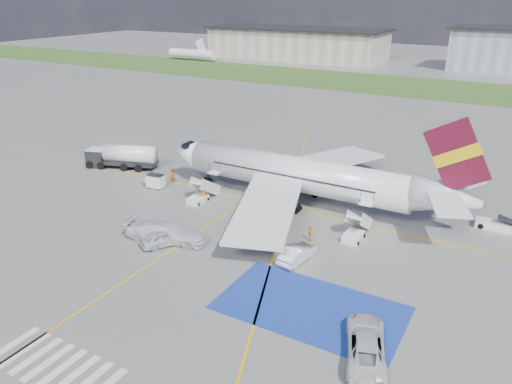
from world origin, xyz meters
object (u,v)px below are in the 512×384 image
Objects in this scene: airliner at (308,176)px; car_silver_b at (297,253)px; belt_loader at (500,226)px; fuel_tanker at (122,158)px; car_silver_a at (164,238)px; van_white_a at (366,341)px; gpu_cart at (156,182)px; van_white_b at (166,229)px.

car_silver_b is (4.51, -12.03, -2.65)m from airliner.
fuel_tanker is at bearing -175.90° from belt_loader.
car_silver_a is 22.09m from van_white_a.
gpu_cart is 0.49× the size of car_silver_b.
car_silver_b is (-15.12, -15.83, 0.38)m from belt_loader.
fuel_tanker is 2.15× the size of car_silver_a.
car_silver_a is at bearing 23.61° from car_silver_b.
belt_loader is 1.08× the size of car_silver_a.
airliner is at bearing -86.33° from car_silver_a.
gpu_cart reaches higher than car_silver_a.
car_silver_a is at bearing -55.36° from fuel_tanker.
gpu_cart is at bearing -169.31° from belt_loader.
car_silver_a is (-7.71, -15.59, -2.61)m from airliner.
car_silver_b reaches higher than belt_loader.
car_silver_b is at bearing -91.20° from van_white_b.
belt_loader is 33.52m from car_silver_a.
airliner is 8.15× the size of car_silver_b.
car_silver_b is at bearing -69.44° from airliner.
van_white_a is (9.22, -8.87, 0.28)m from car_silver_b.
airliner reaches higher than gpu_cart.
gpu_cart is (8.78, -3.55, -0.59)m from fuel_tanker.
fuel_tanker reaches higher than car_silver_a.
van_white_b is (18.77, -13.74, -0.17)m from fuel_tanker.
gpu_cart is 0.45× the size of belt_loader.
gpu_cart is 0.36× the size of van_white_b.
car_silver_b is at bearing -133.79° from car_silver_a.
airliner is 7.44× the size of belt_loader.
car_silver_a is (19.16, -14.57, -0.59)m from fuel_tanker.
van_white_a is at bearing -33.24° from gpu_cart.
van_white_a reaches higher than car_silver_b.
car_silver_a is (-27.34, -19.39, 0.41)m from belt_loader.
gpu_cart is at bearing -46.75° from van_white_a.
van_white_a reaches higher than belt_loader.
gpu_cart is 0.41× the size of van_white_a.
gpu_cart is at bearing -40.13° from fuel_tanker.
gpu_cart is at bearing -10.89° from car_silver_b.
airliner is at bearing -62.05° from car_silver_b.
van_white_b is (-21.83, 6.15, 0.18)m from van_white_a.
van_white_a is (13.73, -20.90, -2.37)m from airliner.
fuel_tanker is 46.77m from belt_loader.
car_silver_a is at bearing -146.48° from belt_loader.
airliner is at bearing -76.28° from van_white_a.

